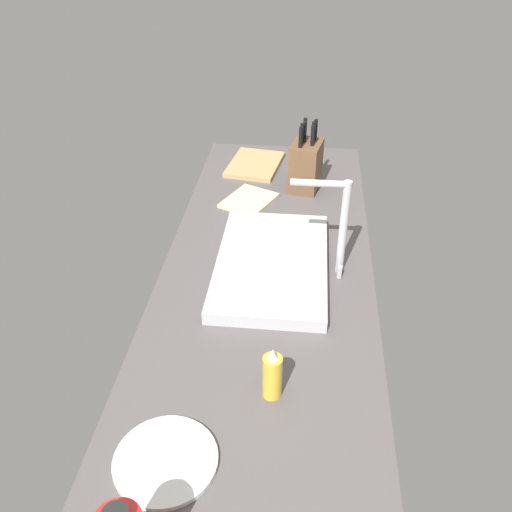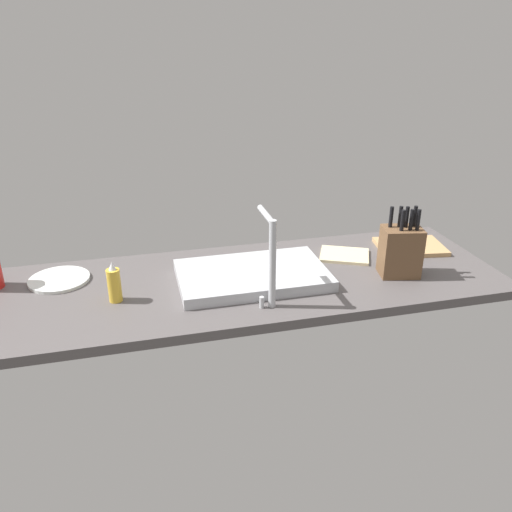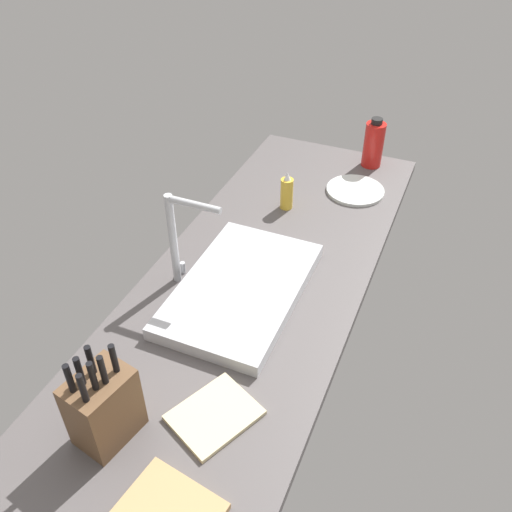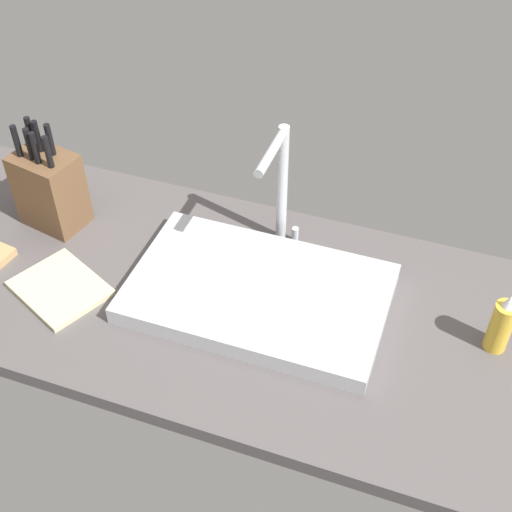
# 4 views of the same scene
# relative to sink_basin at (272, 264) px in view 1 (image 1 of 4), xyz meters

# --- Properties ---
(countertop_slab) EXTENTS (1.94, 0.65, 0.04)m
(countertop_slab) POSITION_rel_sink_basin_xyz_m (0.04, -0.01, -0.04)
(countertop_slab) COLOR #514C4C
(countertop_slab) RESTS_ON ground
(sink_basin) EXTENTS (0.54, 0.33, 0.04)m
(sink_basin) POSITION_rel_sink_basin_xyz_m (0.00, 0.00, 0.00)
(sink_basin) COLOR #B7BABF
(sink_basin) RESTS_ON countertop_slab
(faucet) EXTENTS (0.06, 0.17, 0.31)m
(faucet) POSITION_rel_sink_basin_xyz_m (-0.02, 0.19, 0.16)
(faucet) COLOR #B7BABF
(faucet) RESTS_ON countertop_slab
(knife_block) EXTENTS (0.16, 0.13, 0.26)m
(knife_block) POSITION_rel_sink_basin_xyz_m (-0.54, 0.08, 0.08)
(knife_block) COLOR brown
(knife_block) RESTS_ON countertop_slab
(cutting_board) EXTENTS (0.30, 0.24, 0.02)m
(cutting_board) POSITION_rel_sink_basin_xyz_m (-0.71, -0.13, -0.01)
(cutting_board) COLOR tan
(cutting_board) RESTS_ON countertop_slab
(soap_bottle) EXTENTS (0.05, 0.05, 0.14)m
(soap_bottle) POSITION_rel_sink_basin_xyz_m (0.49, 0.04, 0.04)
(soap_bottle) COLOR gold
(soap_bottle) RESTS_ON countertop_slab
(dinner_plate) EXTENTS (0.22, 0.22, 0.01)m
(dinner_plate) POSITION_rel_sink_basin_xyz_m (0.69, -0.17, -0.01)
(dinner_plate) COLOR silver
(dinner_plate) RESTS_ON countertop_slab
(dish_towel) EXTENTS (0.24, 0.22, 0.01)m
(dish_towel) POSITION_rel_sink_basin_xyz_m (-0.41, -0.12, -0.01)
(dish_towel) COLOR beige
(dish_towel) RESTS_ON countertop_slab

